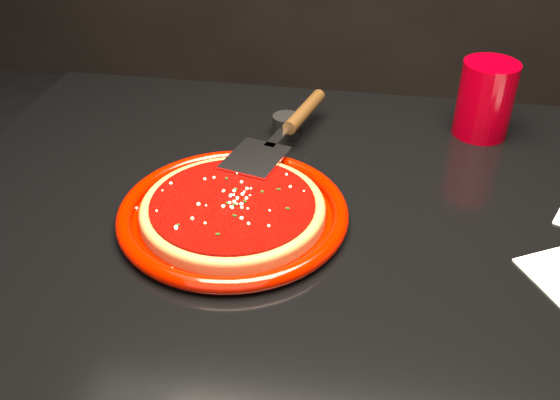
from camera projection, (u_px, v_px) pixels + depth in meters
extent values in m
cube|color=black|center=(331.00, 386.00, 1.09)|extent=(1.20, 0.80, 0.75)
cylinder|color=#700700|center=(233.00, 213.00, 0.85)|extent=(0.41, 0.41, 0.02)
cylinder|color=brown|center=(233.00, 211.00, 0.85)|extent=(0.33, 0.33, 0.01)
torus|color=brown|center=(233.00, 207.00, 0.85)|extent=(0.33, 0.33, 0.02)
cylinder|color=#750300|center=(233.00, 204.00, 0.84)|extent=(0.29, 0.29, 0.01)
cylinder|color=#88000B|center=(485.00, 99.00, 1.03)|extent=(0.10, 0.10, 0.13)
cylinder|color=black|center=(286.00, 125.00, 1.05)|extent=(0.06, 0.06, 0.04)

